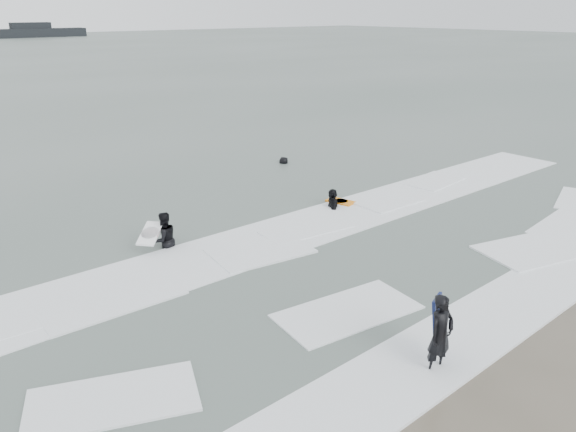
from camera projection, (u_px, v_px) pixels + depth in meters
ground at (437, 326)px, 12.02m from camera, size 320.00×320.00×0.00m
surfer_centre at (437, 370)px, 10.56m from camera, size 0.60×0.41×1.59m
surfer_wading at (165, 248)px, 15.94m from camera, size 0.81×0.64×1.63m
surfer_right_near at (332, 208)px, 19.10m from camera, size 1.03×1.13×1.85m
surfer_right_far at (284, 164)px, 24.49m from camera, size 0.82×0.64×1.48m
surf_foam at (320, 267)px, 14.67m from camera, size 30.03×9.06×0.09m
bodyboards at (297, 239)px, 15.26m from camera, size 7.77×8.84×1.25m
vessel_horizon at (31, 32)px, 130.94m from camera, size 24.43×4.36×3.32m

